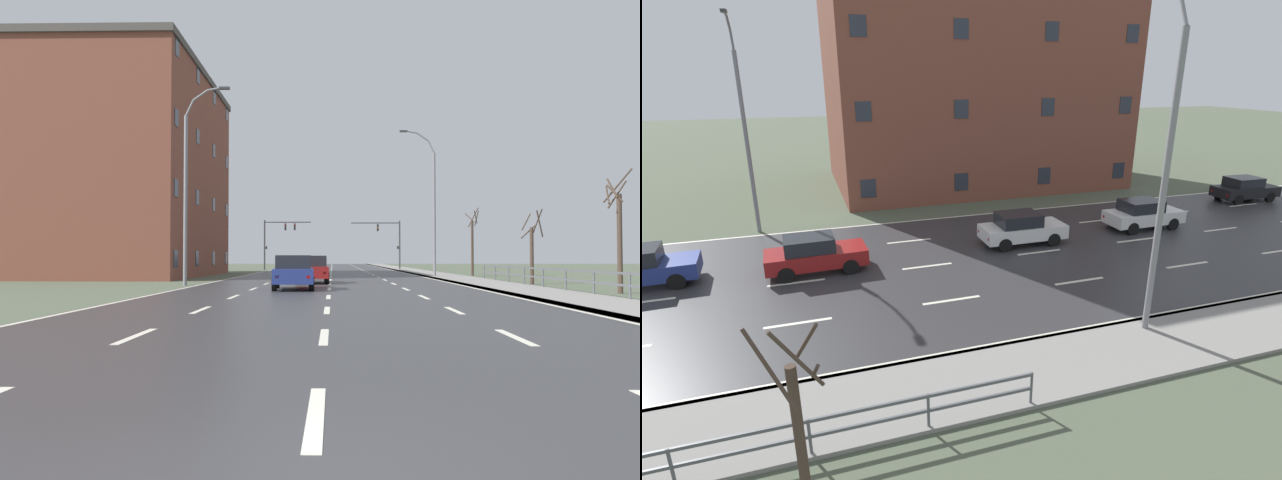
{
  "view_description": "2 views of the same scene",
  "coord_description": "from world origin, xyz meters",
  "views": [
    {
      "loc": [
        0.16,
        -3.5,
        1.49
      ],
      "look_at": [
        -0.94,
        46.86,
        2.95
      ],
      "focal_mm": 33.08,
      "sensor_mm": 36.0,
      "label": 1
    },
    {
      "loc": [
        18.96,
        29.56,
        7.98
      ],
      "look_at": [
        0.0,
        35.99,
        1.05
      ],
      "focal_mm": 27.28,
      "sensor_mm": 36.0,
      "label": 2
    }
  ],
  "objects": [
    {
      "name": "bare_tree_far",
      "position": [
        11.35,
        43.87,
        2.53
      ],
      "size": [
        1.17,
        1.23,
        5.5
      ],
      "color": "#423328",
      "rests_on": "ground"
    },
    {
      "name": "bare_tree_mid",
      "position": [
        11.11,
        29.07,
        1.87
      ],
      "size": [
        1.18,
        1.23,
        4.13
      ],
      "color": "#423328",
      "rests_on": "ground"
    },
    {
      "name": "sidewalk_right",
      "position": [
        8.43,
        60.0,
        0.06
      ],
      "size": [
        3.0,
        120.0,
        0.12
      ],
      "color": "gray",
      "rests_on": "ground"
    },
    {
      "name": "ground_plane",
      "position": [
        0.0,
        48.0,
        -0.06
      ],
      "size": [
        160.0,
        160.0,
        0.12
      ],
      "color": "#4C5642"
    },
    {
      "name": "brick_building",
      "position": [
        -16.54,
        42.19,
        7.97
      ],
      "size": [
        13.82,
        20.41,
        15.92
      ],
      "color": "brown",
      "rests_on": "ground"
    },
    {
      "name": "traffic_signal_right",
      "position": [
        6.79,
        64.81,
        3.83
      ],
      "size": [
        5.7,
        0.36,
        5.7
      ],
      "color": "#38383A",
      "rests_on": "ground"
    },
    {
      "name": "car_near_left",
      "position": [
        -1.64,
        46.79,
        0.8
      ],
      "size": [
        1.84,
        4.1,
        1.57
      ],
      "rotation": [
        0.0,
        0.0,
        0.0
      ],
      "color": "silver",
      "rests_on": "ground"
    },
    {
      "name": "road_asphalt_strip",
      "position": [
        0.0,
        59.99,
        0.01
      ],
      "size": [
        14.0,
        120.0,
        0.03
      ],
      "color": "#303033",
      "rests_on": "ground"
    },
    {
      "name": "car_distant",
      "position": [
        -1.63,
        23.26,
        0.8
      ],
      "size": [
        1.99,
        4.18,
        1.57
      ],
      "rotation": [
        0.0,
        0.0,
        0.05
      ],
      "color": "navy",
      "rests_on": "ground"
    },
    {
      "name": "car_far_right",
      "position": [
        -1.41,
        39.54,
        0.8
      ],
      "size": [
        1.87,
        4.12,
        1.57
      ],
      "rotation": [
        0.0,
        0.0,
        -0.01
      ],
      "color": "silver",
      "rests_on": "ground"
    },
    {
      "name": "street_lamp_midground",
      "position": [
        7.43,
        39.7,
        5.31
      ],
      "size": [
        2.62,
        0.24,
        10.86
      ],
      "color": "slate",
      "rests_on": "ground"
    },
    {
      "name": "bare_tree_near",
      "position": [
        11.91,
        20.9,
        2.39
      ],
      "size": [
        1.29,
        1.27,
        5.2
      ],
      "color": "#423328",
      "rests_on": "ground"
    },
    {
      "name": "traffic_signal_left",
      "position": [
        -6.49,
        65.79,
        4.07
      ],
      "size": [
        5.57,
        0.36,
        5.86
      ],
      "color": "#38383A",
      "rests_on": "ground"
    },
    {
      "name": "street_lamp_left_bank",
      "position": [
        -7.45,
        27.26,
        5.16
      ],
      "size": [
        2.41,
        0.24,
        10.53
      ],
      "color": "slate",
      "rests_on": "ground"
    },
    {
      "name": "guardrail",
      "position": [
        9.85,
        21.23,
        0.71
      ],
      "size": [
        0.07,
        26.55,
        1.0
      ],
      "color": "#515459",
      "rests_on": "ground"
    },
    {
      "name": "car_near_right",
      "position": [
        -1.0,
        29.82,
        0.8
      ],
      "size": [
        1.95,
        4.16,
        1.57
      ],
      "rotation": [
        0.0,
        0.0,
        0.04
      ],
      "color": "maroon",
      "rests_on": "ground"
    },
    {
      "name": "car_mid_centre",
      "position": [
        -4.44,
        56.95,
        0.8
      ],
      "size": [
        1.97,
        4.17,
        1.57
      ],
      "rotation": [
        0.0,
        0.0,
        -0.04
      ],
      "color": "black",
      "rests_on": "ground"
    }
  ]
}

